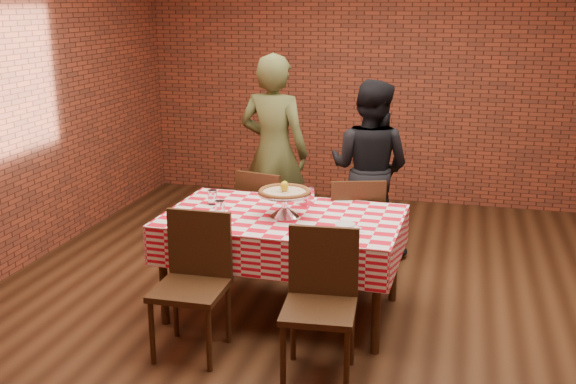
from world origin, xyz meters
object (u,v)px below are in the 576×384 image
object	(u,v)px
water_glass_left	(220,208)
water_glass_right	(212,197)
chair_near_right	(319,309)
chair_far_left	(269,218)
pizza	(284,192)
diner_olive	(274,153)
chair_near_left	(190,288)
chair_far_right	(354,229)
diner_black	(369,169)
table	(283,265)
pizza_stand	(284,205)
condiment_caddy	(305,195)

from	to	relation	value
water_glass_left	water_glass_right	xyz separation A→B (m)	(-0.15, 0.25, 0.00)
chair_near_right	chair_far_left	size ratio (longest dim) A/B	1.04
chair_far_left	pizza	bearing A→B (deg)	125.25
diner_olive	chair_near_left	bearing A→B (deg)	98.74
water_glass_left	chair_near_left	bearing A→B (deg)	-89.02
chair_far_left	chair_far_right	xyz separation A→B (m)	(0.76, -0.13, 0.01)
water_glass_left	diner_black	bearing A→B (deg)	60.51
table	chair_near_right	world-z (taller)	chair_near_right
chair_near_right	chair_far_left	xyz separation A→B (m)	(-0.80, 1.66, -0.02)
chair_near_left	water_glass_left	bearing A→B (deg)	89.95
pizza_stand	water_glass_left	world-z (taller)	pizza_stand
chair_near_left	chair_far_left	xyz separation A→B (m)	(0.07, 1.57, -0.02)
chair_far_right	condiment_caddy	bearing A→B (deg)	35.50
condiment_caddy	diner_olive	size ratio (longest dim) A/B	0.08
chair_far_left	diner_black	bearing A→B (deg)	-132.52
water_glass_right	chair_near_right	xyz separation A→B (m)	(1.03, -0.95, -0.36)
water_glass_right	chair_far_left	size ratio (longest dim) A/B	0.13
condiment_caddy	diner_olive	distance (m)	1.19
diner_black	chair_far_right	bearing A→B (deg)	103.56
pizza_stand	chair_far_right	distance (m)	0.91
water_glass_right	chair_near_left	world-z (taller)	chair_near_left
water_glass_right	water_glass_left	bearing A→B (deg)	-59.02
water_glass_left	chair_far_left	xyz separation A→B (m)	(0.08, 0.96, -0.37)
chair_near_right	chair_far_right	world-z (taller)	chair_near_right
water_glass_right	chair_far_right	distance (m)	1.20
chair_far_right	pizza_stand	bearing A→B (deg)	43.79
pizza_stand	diner_olive	bearing A→B (deg)	108.77
table	chair_far_left	size ratio (longest dim) A/B	1.89
diner_olive	chair_far_right	bearing A→B (deg)	150.95
table	condiment_caddy	distance (m)	0.55
chair_far_left	diner_olive	xyz separation A→B (m)	(-0.10, 0.52, 0.46)
water_glass_left	diner_black	size ratio (longest dim) A/B	0.07
pizza_stand	diner_black	bearing A→B (deg)	73.70
table	pizza_stand	bearing A→B (deg)	-49.08
chair_far_left	diner_olive	world-z (taller)	diner_olive
chair_far_right	diner_olive	distance (m)	1.16
table	chair_near_right	bearing A→B (deg)	-61.68
water_glass_left	water_glass_right	size ratio (longest dim) A/B	1.00
pizza	diner_black	xyz separation A→B (m)	(0.41, 1.41, -0.14)
pizza	condiment_caddy	distance (m)	0.33
condiment_caddy	diner_olive	bearing A→B (deg)	141.96
table	diner_olive	size ratio (longest dim) A/B	0.93
chair_near_right	diner_black	world-z (taller)	diner_black
diner_olive	pizza_stand	bearing A→B (deg)	116.80
chair_far_right	pizza	bearing A→B (deg)	43.79
chair_near_left	chair_far_left	distance (m)	1.57
water_glass_right	chair_near_left	size ratio (longest dim) A/B	0.12
table	chair_near_right	distance (m)	0.95
chair_near_right	diner_olive	world-z (taller)	diner_olive
diner_black	table	bearing A→B (deg)	88.15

